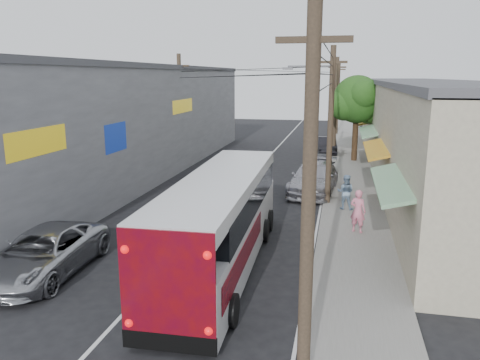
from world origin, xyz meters
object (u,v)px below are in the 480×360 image
(parked_car_mid, at_px, (322,164))
(parked_car_far, at_px, (327,145))
(pedestrian_near, at_px, (358,211))
(coach_bus, at_px, (222,220))
(pedestrian_far, at_px, (345,192))
(parked_suv, at_px, (314,178))
(jeepney, at_px, (44,253))

(parked_car_mid, bearing_deg, parked_car_far, 83.34)
(parked_car_mid, relative_size, pedestrian_near, 2.18)
(coach_bus, xyz_separation_m, parked_car_far, (2.75, 25.38, -0.98))
(pedestrian_far, bearing_deg, pedestrian_near, 106.44)
(parked_suv, height_order, pedestrian_far, pedestrian_far)
(coach_bus, bearing_deg, pedestrian_near, 40.91)
(parked_car_mid, height_order, pedestrian_far, pedestrian_far)
(coach_bus, relative_size, jeepney, 2.08)
(parked_car_mid, bearing_deg, pedestrian_far, -87.12)
(coach_bus, distance_m, parked_car_mid, 16.98)
(coach_bus, height_order, pedestrian_near, coach_bus)
(parked_car_mid, bearing_deg, pedestrian_near, -87.50)
(jeepney, height_order, parked_car_mid, jeepney)
(jeepney, bearing_deg, parked_car_far, 70.42)
(pedestrian_near, distance_m, pedestrian_far, 3.50)
(jeepney, xyz_separation_m, pedestrian_far, (9.89, 9.81, 0.22))
(jeepney, distance_m, pedestrian_near, 12.18)
(parked_suv, height_order, parked_car_mid, parked_suv)
(coach_bus, bearing_deg, parked_car_mid, 78.90)
(jeepney, xyz_separation_m, parked_car_mid, (8.40, 18.71, -0.08))
(parked_suv, xyz_separation_m, pedestrian_near, (2.25, -6.94, 0.19))
(parked_car_mid, distance_m, pedestrian_far, 9.02)
(coach_bus, relative_size, parked_car_far, 2.67)
(parked_car_mid, relative_size, pedestrian_far, 2.32)
(parked_suv, xyz_separation_m, pedestrian_far, (1.75, -3.48, 0.14))
(jeepney, relative_size, pedestrian_far, 3.16)
(parked_car_mid, distance_m, pedestrian_near, 12.52)
(parked_car_far, distance_m, pedestrian_near, 21.11)
(parked_car_far, bearing_deg, pedestrian_far, -90.42)
(pedestrian_near, relative_size, pedestrian_far, 1.06)
(parked_suv, xyz_separation_m, parked_car_mid, (0.26, 5.41, -0.17))
(jeepney, bearing_deg, coach_bus, 16.83)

